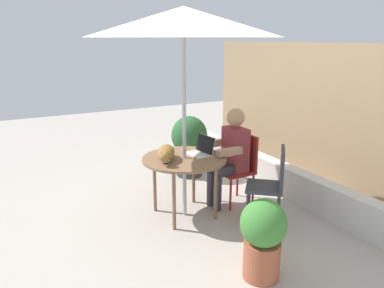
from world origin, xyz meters
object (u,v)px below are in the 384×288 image
object	(u,v)px
patio_table	(184,163)
potted_plant_near_fence	(263,236)
patio_umbrella	(184,22)
chair_empty	(272,180)
potted_plant_by_chair	(189,143)
laptop	(202,149)
cat	(166,153)
person_seated	(230,152)
chair_occupied	(240,163)

from	to	relation	value
patio_table	potted_plant_near_fence	size ratio (longest dim) A/B	1.32
patio_umbrella	chair_empty	bearing A→B (deg)	49.26
potted_plant_near_fence	potted_plant_by_chair	xyz separation A→B (m)	(-2.60, 0.67, 0.12)
laptop	cat	size ratio (longest dim) A/B	0.58
potted_plant_by_chair	patio_umbrella	bearing A→B (deg)	-30.46
person_seated	potted_plant_near_fence	bearing A→B (deg)	-23.33
patio_table	chair_occupied	world-z (taller)	chair_occupied
patio_table	laptop	xyz separation A→B (m)	(-0.03, 0.25, 0.13)
cat	patio_table	bearing A→B (deg)	89.49
patio_table	chair_empty	distance (m)	1.02
chair_occupied	laptop	distance (m)	0.61
laptop	chair_occupied	bearing A→B (deg)	87.22
patio_umbrella	laptop	distance (m)	1.45
person_seated	cat	xyz separation A→B (m)	(-0.00, -0.87, 0.11)
chair_occupied	cat	bearing A→B (deg)	-90.11
person_seated	patio_umbrella	bearing A→B (deg)	-90.00
chair_occupied	potted_plant_by_chair	world-z (taller)	potted_plant_by_chair
chair_occupied	person_seated	bearing A→B (deg)	-90.00
potted_plant_near_fence	person_seated	bearing A→B (deg)	156.67
person_seated	potted_plant_by_chair	size ratio (longest dim) A/B	1.33
patio_umbrella	cat	size ratio (longest dim) A/B	4.15
person_seated	cat	bearing A→B (deg)	-90.13
chair_empty	cat	xyz separation A→B (m)	(-0.66, -0.99, 0.28)
chair_occupied	potted_plant_near_fence	world-z (taller)	chair_occupied
patio_table	potted_plant_by_chair	size ratio (longest dim) A/B	1.05
patio_table	chair_empty	bearing A→B (deg)	49.26
chair_occupied	laptop	bearing A→B (deg)	-92.78
patio_umbrella	laptop	size ratio (longest dim) A/B	7.19
patio_table	patio_umbrella	xyz separation A→B (m)	(0.00, 0.00, 1.55)
person_seated	cat	distance (m)	0.88
patio_umbrella	chair_occupied	distance (m)	1.86
potted_plant_near_fence	chair_empty	bearing A→B (deg)	135.96
cat	potted_plant_by_chair	distance (m)	1.52
chair_occupied	potted_plant_near_fence	xyz separation A→B (m)	(1.42, -0.77, -0.12)
chair_empty	person_seated	distance (m)	0.69
patio_table	potted_plant_near_fence	xyz separation A→B (m)	(1.42, 0.03, -0.25)
patio_umbrella	cat	world-z (taller)	patio_umbrella
patio_umbrella	person_seated	size ratio (longest dim) A/B	1.92
laptop	cat	bearing A→B (deg)	-87.04
person_seated	patio_table	bearing A→B (deg)	-90.00
chair_occupied	chair_empty	bearing A→B (deg)	-2.91
chair_empty	laptop	bearing A→B (deg)	-142.94
chair_empty	potted_plant_by_chair	bearing A→B (deg)	-177.86
patio_table	potted_plant_by_chair	distance (m)	1.38
patio_table	person_seated	xyz separation A→B (m)	(0.00, 0.64, 0.04)
laptop	potted_plant_by_chair	bearing A→B (deg)	158.79
patio_table	patio_umbrella	world-z (taller)	patio_umbrella
potted_plant_by_chair	chair_empty	bearing A→B (deg)	2.14
patio_table	cat	world-z (taller)	cat
cat	person_seated	bearing A→B (deg)	89.87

